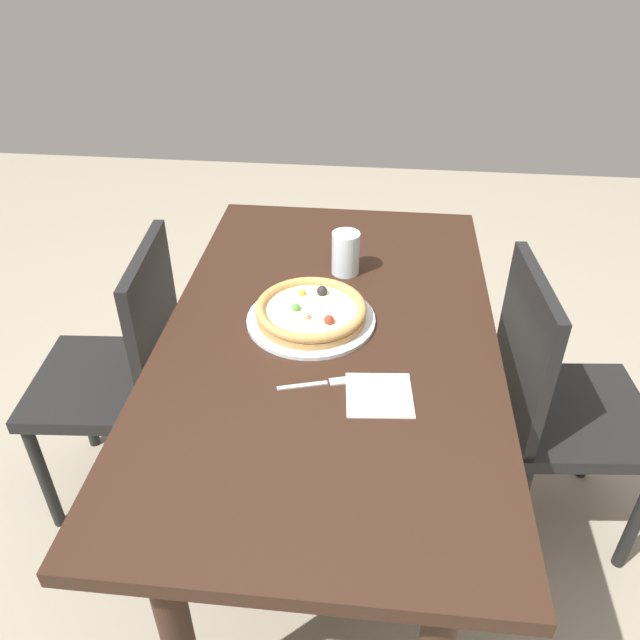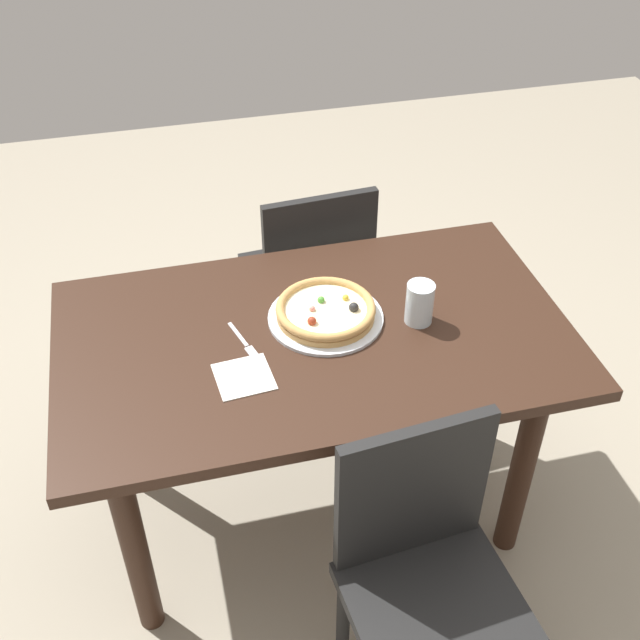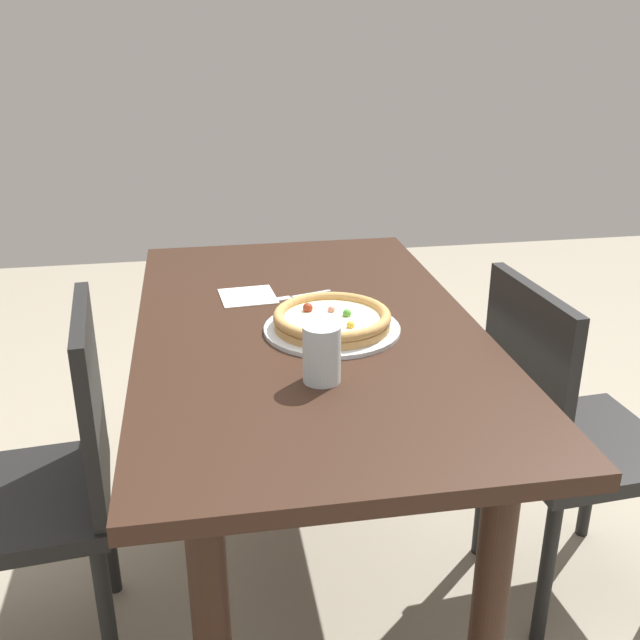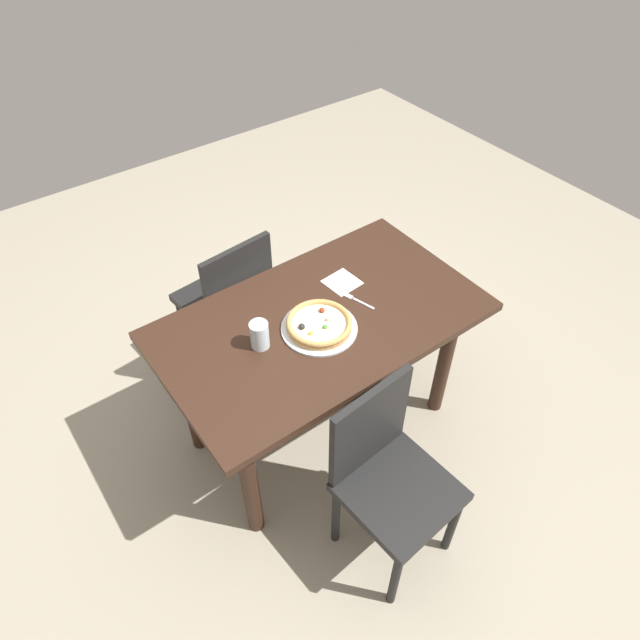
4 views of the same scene
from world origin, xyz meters
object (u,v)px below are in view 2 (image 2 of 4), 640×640
plate (326,318)px  fork (245,343)px  pizza (326,310)px  napkin (244,377)px  chair_far (428,579)px  chair_near (310,279)px  dining_table (314,365)px  drinking_glass (420,303)px

plate → fork: bearing=12.1°
plate → pizza: (-0.00, 0.00, 0.03)m
pizza → napkin: bearing=34.2°
fork → napkin: size_ratio=1.16×
chair_far → chair_near: bearing=-95.7°
dining_table → drinking_glass: drinking_glass is taller
fork → napkin: bearing=-27.3°
fork → napkin: fork is taller
chair_far → fork: size_ratio=5.39×
pizza → fork: bearing=12.1°
plate → pizza: pizza is taller
chair_far → fork: bearing=-68.3°
pizza → fork: (0.23, 0.05, -0.03)m
dining_table → chair_near: size_ratio=1.57×
dining_table → chair_far: 0.65m
napkin → fork: bearing=-101.0°
drinking_glass → fork: bearing=-2.0°
drinking_glass → napkin: size_ratio=0.85×
chair_near → fork: (0.32, 0.62, 0.28)m
chair_far → plate: chair_far is taller
chair_far → napkin: 0.66m
fork → drinking_glass: drinking_glass is taller
plate → napkin: plate is taller
chair_near → fork: size_ratio=5.39×
plate → napkin: (0.26, 0.18, -0.00)m
chair_far → pizza: size_ratio=3.21×
chair_far → napkin: size_ratio=6.28×
dining_table → pizza: (-0.04, -0.05, 0.15)m
dining_table → plate: size_ratio=4.34×
pizza → napkin: pizza is taller
chair_far → plate: size_ratio=2.77×
drinking_glass → napkin: drinking_glass is taller
chair_far → plate: 0.73m
dining_table → napkin: (0.21, 0.13, 0.12)m
plate → drinking_glass: bearing=164.7°
plate → drinking_glass: (-0.24, 0.07, 0.05)m
fork → chair_near: bearing=136.2°
dining_table → napkin: size_ratio=9.85×
chair_far → dining_table: bearing=-83.9°
plate → pizza: 0.03m
dining_table → chair_near: 0.65m
dining_table → fork: 0.22m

